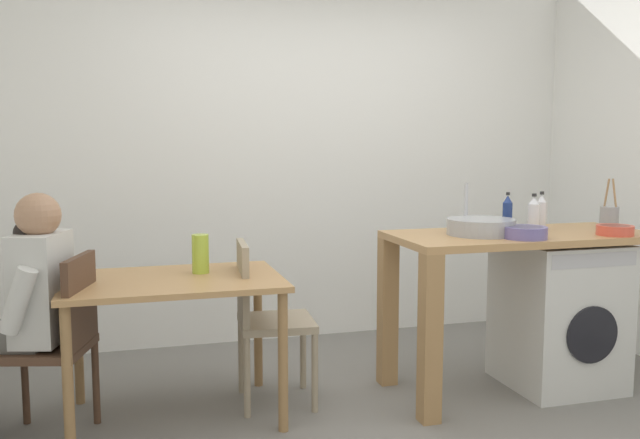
{
  "coord_description": "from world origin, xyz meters",
  "views": [
    {
      "loc": [
        -1.19,
        -3.01,
        1.43
      ],
      "look_at": [
        -0.2,
        0.45,
        1.02
      ],
      "focal_mm": 37.58,
      "sensor_mm": 36.0,
      "label": 1
    }
  ],
  "objects_px": {
    "dining_table": "(174,296)",
    "chair_person_seat": "(59,337)",
    "utensil_crock": "(609,217)",
    "mixing_bowl": "(525,232)",
    "colander": "(615,230)",
    "bottle_squat_brown": "(534,214)",
    "vase": "(200,254)",
    "seated_person": "(24,304)",
    "chair_opposite": "(263,313)",
    "washing_machine": "(558,314)",
    "bottle_tall_green": "(507,213)",
    "bottle_clear_small": "(541,212)"
  },
  "relations": [
    {
      "from": "seated_person",
      "to": "bottle_tall_green",
      "type": "relative_size",
      "value": 5.41
    },
    {
      "from": "chair_person_seat",
      "to": "colander",
      "type": "bearing_deg",
      "value": -79.32
    },
    {
      "from": "bottle_tall_green",
      "to": "washing_machine",
      "type": "bearing_deg",
      "value": -33.87
    },
    {
      "from": "dining_table",
      "to": "seated_person",
      "type": "xyz_separation_m",
      "value": [
        -0.7,
        -0.08,
        0.03
      ]
    },
    {
      "from": "bottle_tall_green",
      "to": "colander",
      "type": "distance_m",
      "value": 0.59
    },
    {
      "from": "chair_opposite",
      "to": "mixing_bowl",
      "type": "height_order",
      "value": "mixing_bowl"
    },
    {
      "from": "dining_table",
      "to": "vase",
      "type": "xyz_separation_m",
      "value": [
        0.15,
        0.1,
        0.2
      ]
    },
    {
      "from": "bottle_squat_brown",
      "to": "mixing_bowl",
      "type": "height_order",
      "value": "bottle_squat_brown"
    },
    {
      "from": "dining_table",
      "to": "chair_person_seat",
      "type": "distance_m",
      "value": 0.58
    },
    {
      "from": "chair_opposite",
      "to": "bottle_clear_small",
      "type": "distance_m",
      "value": 1.77
    },
    {
      "from": "chair_person_seat",
      "to": "utensil_crock",
      "type": "relative_size",
      "value": 3.0
    },
    {
      "from": "mixing_bowl",
      "to": "dining_table",
      "type": "bearing_deg",
      "value": 169.54
    },
    {
      "from": "dining_table",
      "to": "chair_person_seat",
      "type": "bearing_deg",
      "value": -167.69
    },
    {
      "from": "washing_machine",
      "to": "vase",
      "type": "distance_m",
      "value": 2.11
    },
    {
      "from": "bottle_squat_brown",
      "to": "utensil_crock",
      "type": "relative_size",
      "value": 0.73
    },
    {
      "from": "bottle_clear_small",
      "to": "washing_machine",
      "type": "bearing_deg",
      "value": -75.03
    },
    {
      "from": "mixing_bowl",
      "to": "vase",
      "type": "relative_size",
      "value": 1.13
    },
    {
      "from": "dining_table",
      "to": "bottle_clear_small",
      "type": "height_order",
      "value": "bottle_clear_small"
    },
    {
      "from": "washing_machine",
      "to": "mixing_bowl",
      "type": "bearing_deg",
      "value": -152.05
    },
    {
      "from": "bottle_squat_brown",
      "to": "colander",
      "type": "relative_size",
      "value": 1.09
    },
    {
      "from": "chair_person_seat",
      "to": "washing_machine",
      "type": "height_order",
      "value": "chair_person_seat"
    },
    {
      "from": "bottle_squat_brown",
      "to": "utensil_crock",
      "type": "xyz_separation_m",
      "value": [
        0.51,
        -0.02,
        -0.03
      ]
    },
    {
      "from": "chair_person_seat",
      "to": "chair_opposite",
      "type": "xyz_separation_m",
      "value": [
        1.02,
        0.18,
        0.0
      ]
    },
    {
      "from": "seated_person",
      "to": "mixing_bowl",
      "type": "xyz_separation_m",
      "value": [
        2.54,
        -0.26,
        0.28
      ]
    },
    {
      "from": "seated_person",
      "to": "colander",
      "type": "height_order",
      "value": "seated_person"
    },
    {
      "from": "washing_machine",
      "to": "utensil_crock",
      "type": "relative_size",
      "value": 2.87
    },
    {
      "from": "seated_person",
      "to": "bottle_squat_brown",
      "type": "bearing_deg",
      "value": -74.42
    },
    {
      "from": "mixing_bowl",
      "to": "colander",
      "type": "xyz_separation_m",
      "value": [
        0.56,
        -0.02,
        -0.01
      ]
    },
    {
      "from": "mixing_bowl",
      "to": "washing_machine",
      "type": "bearing_deg",
      "value": 27.95
    },
    {
      "from": "colander",
      "to": "chair_opposite",
      "type": "bearing_deg",
      "value": 167.8
    },
    {
      "from": "utensil_crock",
      "to": "bottle_clear_small",
      "type": "bearing_deg",
      "value": 166.8
    },
    {
      "from": "chair_opposite",
      "to": "colander",
      "type": "relative_size",
      "value": 4.5
    },
    {
      "from": "dining_table",
      "to": "seated_person",
      "type": "height_order",
      "value": "seated_person"
    },
    {
      "from": "bottle_tall_green",
      "to": "vase",
      "type": "bearing_deg",
      "value": 177.78
    },
    {
      "from": "seated_person",
      "to": "vase",
      "type": "distance_m",
      "value": 0.89
    },
    {
      "from": "mixing_bowl",
      "to": "colander",
      "type": "distance_m",
      "value": 0.56
    },
    {
      "from": "dining_table",
      "to": "utensil_crock",
      "type": "xyz_separation_m",
      "value": [
        2.58,
        -0.09,
        0.35
      ]
    },
    {
      "from": "dining_table",
      "to": "chair_opposite",
      "type": "xyz_separation_m",
      "value": [
        0.48,
        0.06,
        -0.14
      ]
    },
    {
      "from": "chair_person_seat",
      "to": "washing_machine",
      "type": "distance_m",
      "value": 2.76
    },
    {
      "from": "chair_person_seat",
      "to": "vase",
      "type": "distance_m",
      "value": 0.81
    },
    {
      "from": "bottle_clear_small",
      "to": "utensil_crock",
      "type": "distance_m",
      "value": 0.42
    },
    {
      "from": "utensil_crock",
      "to": "vase",
      "type": "bearing_deg",
      "value": 175.54
    },
    {
      "from": "dining_table",
      "to": "bottle_squat_brown",
      "type": "xyz_separation_m",
      "value": [
        2.07,
        -0.07,
        0.38
      ]
    },
    {
      "from": "mixing_bowl",
      "to": "vase",
      "type": "height_order",
      "value": "mixing_bowl"
    },
    {
      "from": "chair_person_seat",
      "to": "bottle_tall_green",
      "type": "relative_size",
      "value": 4.06
    },
    {
      "from": "seated_person",
      "to": "vase",
      "type": "bearing_deg",
      "value": -62.95
    },
    {
      "from": "washing_machine",
      "to": "utensil_crock",
      "type": "xyz_separation_m",
      "value": [
        0.37,
        0.05,
        0.56
      ]
    },
    {
      "from": "dining_table",
      "to": "bottle_squat_brown",
      "type": "distance_m",
      "value": 2.1
    },
    {
      "from": "dining_table",
      "to": "chair_person_seat",
      "type": "height_order",
      "value": "chair_person_seat"
    },
    {
      "from": "mixing_bowl",
      "to": "bottle_clear_small",
      "type": "bearing_deg",
      "value": 46.05
    }
  ]
}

